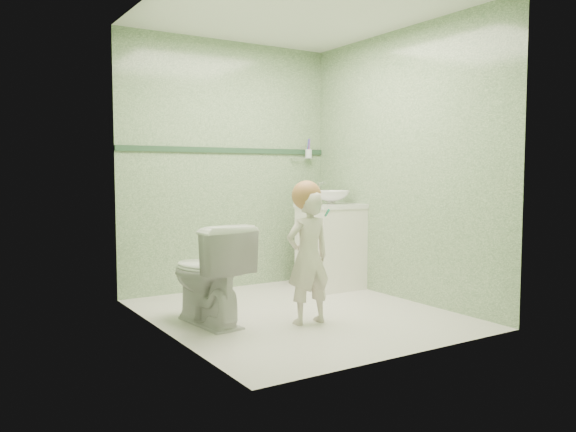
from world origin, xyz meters
TOP-DOWN VIEW (x-y plane):
  - ground at (0.00, 0.00)m, footprint 2.50×2.50m
  - room_shell at (0.00, 0.00)m, footprint 2.50×2.54m
  - trim_stripe at (0.00, 1.24)m, footprint 2.20×0.02m
  - vanity at (0.84, 0.70)m, footprint 0.52×0.50m
  - counter at (0.84, 0.70)m, footprint 0.54×0.52m
  - basin at (0.84, 0.70)m, footprint 0.37×0.37m
  - faucet at (0.84, 0.89)m, footprint 0.03×0.13m
  - cup_holder at (0.89, 1.18)m, footprint 0.26×0.07m
  - toilet at (-0.74, 0.10)m, footprint 0.50×0.79m
  - toddler at (-0.10, -0.29)m, footprint 0.37×0.25m
  - hair_cap at (-0.10, -0.26)m, footprint 0.22×0.22m
  - teal_toothbrush at (-0.03, -0.42)m, footprint 0.11×0.13m

SIDE VIEW (x-z plane):
  - ground at x=0.00m, z-range 0.00..0.00m
  - toilet at x=-0.74m, z-range 0.00..0.76m
  - vanity at x=0.84m, z-range 0.00..0.80m
  - toddler at x=-0.10m, z-range 0.00..1.00m
  - counter at x=0.84m, z-range 0.79..0.83m
  - teal_toothbrush at x=-0.03m, z-range 0.80..0.89m
  - basin at x=0.84m, z-range 0.83..0.96m
  - hair_cap at x=-0.10m, z-range 0.85..1.08m
  - faucet at x=0.84m, z-range 0.88..1.06m
  - room_shell at x=0.00m, z-range 0.00..2.40m
  - cup_holder at x=0.89m, z-range 1.22..1.44m
  - trim_stripe at x=0.00m, z-range 1.33..1.38m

